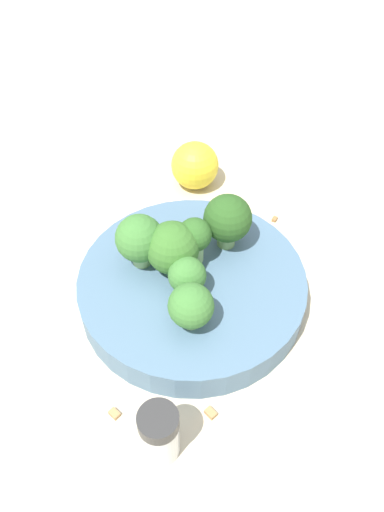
{
  "coord_description": "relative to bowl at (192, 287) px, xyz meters",
  "views": [
    {
      "loc": [
        0.27,
        0.16,
        0.41
      ],
      "look_at": [
        0.0,
        0.0,
        0.06
      ],
      "focal_mm": 35.0,
      "sensor_mm": 36.0,
      "label": 1
    }
  ],
  "objects": [
    {
      "name": "almond_crumb_3",
      "position": [
        0.14,
        0.01,
        -0.01
      ],
      "size": [
        0.01,
        0.01,
        0.01
      ],
      "primitive_type": "cube",
      "rotation": [
        0.0,
        0.0,
        1.35
      ],
      "color": "#AD7F4C",
      "rests_on": "ground_plane"
    },
    {
      "name": "almond_crumb_0",
      "position": [
        -0.15,
        0.03,
        -0.01
      ],
      "size": [
        0.01,
        0.01,
        0.01
      ],
      "primitive_type": "cube",
      "rotation": [
        0.0,
        0.0,
        0.04
      ],
      "color": "olive",
      "rests_on": "ground_plane"
    },
    {
      "name": "broccoli_floret_4",
      "position": [
        0.02,
        0.01,
        0.04
      ],
      "size": [
        0.04,
        0.04,
        0.04
      ],
      "color": "#84AD66",
      "rests_on": "bowl"
    },
    {
      "name": "broccoli_floret_0",
      "position": [
        -0.02,
        -0.01,
        0.05
      ],
      "size": [
        0.03,
        0.03,
        0.05
      ],
      "color": "#8EB770",
      "rests_on": "bowl"
    },
    {
      "name": "lemon_wedge",
      "position": [
        -0.16,
        -0.09,
        0.01
      ],
      "size": [
        0.06,
        0.06,
        0.06
      ],
      "primitive_type": "sphere",
      "color": "yellow",
      "rests_on": "ground_plane"
    },
    {
      "name": "bowl",
      "position": [
        0.0,
        0.0,
        0.0
      ],
      "size": [
        0.23,
        0.23,
        0.03
      ],
      "primitive_type": "cylinder",
      "color": "slate",
      "rests_on": "ground_plane"
    },
    {
      "name": "pepper_shaker",
      "position": [
        0.15,
        0.06,
        0.01
      ],
      "size": [
        0.03,
        0.03,
        0.06
      ],
      "color": "silver",
      "rests_on": "ground_plane"
    },
    {
      "name": "broccoli_floret_5",
      "position": [
        -0.06,
        0.01,
        0.05
      ],
      "size": [
        0.05,
        0.05,
        0.06
      ],
      "color": "#7A9E5B",
      "rests_on": "bowl"
    },
    {
      "name": "broccoli_floret_1",
      "position": [
        0.01,
        -0.05,
        0.05
      ],
      "size": [
        0.05,
        0.05,
        0.06
      ],
      "color": "#8EB770",
      "rests_on": "bowl"
    },
    {
      "name": "broccoli_floret_3",
      "position": [
        0.0,
        -0.02,
        0.05
      ],
      "size": [
        0.05,
        0.05,
        0.06
      ],
      "color": "#84AD66",
      "rests_on": "bowl"
    },
    {
      "name": "broccoli_floret_2",
      "position": [
        0.05,
        0.03,
        0.04
      ],
      "size": [
        0.04,
        0.04,
        0.05
      ],
      "color": "#8EB770",
      "rests_on": "bowl"
    },
    {
      "name": "almond_crumb_1",
      "position": [
        -0.18,
        -0.08,
        -0.01
      ],
      "size": [
        0.01,
        0.01,
        0.01
      ],
      "primitive_type": "cube",
      "rotation": [
        0.0,
        0.0,
        4.04
      ],
      "color": "#AD7F4C",
      "rests_on": "ground_plane"
    },
    {
      "name": "almond_crumb_2",
      "position": [
        0.1,
        0.08,
        -0.01
      ],
      "size": [
        0.01,
        0.01,
        0.01
      ],
      "primitive_type": "cube",
      "rotation": [
        0.0,
        0.0,
        4.39
      ],
      "color": "#AD7F4C",
      "rests_on": "ground_plane"
    },
    {
      "name": "ground_plane",
      "position": [
        0.0,
        0.0,
        -0.02
      ],
      "size": [
        3.0,
        3.0,
        0.0
      ],
      "primitive_type": "plane",
      "color": "beige"
    }
  ]
}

